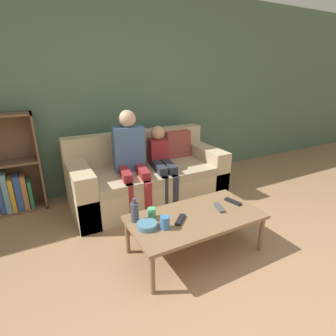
# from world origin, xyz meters

# --- Properties ---
(ground_plane) EXTENTS (22.00, 22.00, 0.00)m
(ground_plane) POSITION_xyz_m (0.00, 0.00, 0.00)
(ground_plane) COLOR #997251
(wall_back) EXTENTS (12.00, 0.06, 2.60)m
(wall_back) POSITION_xyz_m (0.00, 2.73, 1.30)
(wall_back) COLOR #4C6B56
(wall_back) RESTS_ON ground_plane
(couch) EXTENTS (1.90, 0.88, 0.84)m
(couch) POSITION_xyz_m (0.01, 2.10, 0.29)
(couch) COLOR tan
(couch) RESTS_ON ground_plane
(bookshelf) EXTENTS (0.57, 0.28, 1.15)m
(bookshelf) POSITION_xyz_m (-1.50, 2.58, 0.43)
(bookshelf) COLOR brown
(bookshelf) RESTS_ON ground_plane
(coffee_table) EXTENTS (1.18, 0.62, 0.37)m
(coffee_table) POSITION_xyz_m (-0.06, 0.91, 0.34)
(coffee_table) COLOR brown
(coffee_table) RESTS_ON ground_plane
(person_adult) EXTENTS (0.41, 0.65, 1.16)m
(person_adult) POSITION_xyz_m (-0.24, 2.02, 0.67)
(person_adult) COLOR maroon
(person_adult) RESTS_ON ground_plane
(person_child) EXTENTS (0.31, 0.64, 0.94)m
(person_child) POSITION_xyz_m (0.14, 1.96, 0.54)
(person_child) COLOR #282D38
(person_child) RESTS_ON ground_plane
(cup_near) EXTENTS (0.08, 0.08, 0.11)m
(cup_near) POSITION_xyz_m (-0.39, 0.86, 0.43)
(cup_near) COLOR #3D70B2
(cup_near) RESTS_ON coffee_table
(cup_far) EXTENTS (0.07, 0.07, 0.09)m
(cup_far) POSITION_xyz_m (-0.41, 1.06, 0.42)
(cup_far) COLOR #4CB77A
(cup_far) RESTS_ON coffee_table
(tv_remote_0) EXTENTS (0.09, 0.18, 0.02)m
(tv_remote_0) POSITION_xyz_m (0.20, 0.91, 0.38)
(tv_remote_0) COLOR #47474C
(tv_remote_0) RESTS_ON coffee_table
(tv_remote_1) EXTENTS (0.16, 0.15, 0.02)m
(tv_remote_1) POSITION_xyz_m (-0.22, 0.90, 0.38)
(tv_remote_1) COLOR black
(tv_remote_1) RESTS_ON coffee_table
(tv_remote_2) EXTENTS (0.09, 0.18, 0.02)m
(tv_remote_2) POSITION_xyz_m (0.40, 0.94, 0.38)
(tv_remote_2) COLOR black
(tv_remote_2) RESTS_ON coffee_table
(snack_bowl) EXTENTS (0.17, 0.17, 0.05)m
(snack_bowl) POSITION_xyz_m (-0.51, 0.93, 0.40)
(snack_bowl) COLOR teal
(snack_bowl) RESTS_ON coffee_table
(bottle) EXTENTS (0.07, 0.07, 0.21)m
(bottle) POSITION_xyz_m (-0.56, 1.07, 0.46)
(bottle) COLOR #424756
(bottle) RESTS_ON coffee_table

